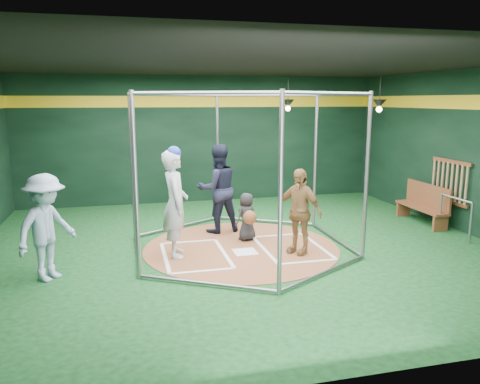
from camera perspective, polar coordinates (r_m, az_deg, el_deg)
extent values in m
cube|color=#0C3714|center=(9.22, 0.15, -6.90)|extent=(10.00, 9.00, 0.02)
cube|color=black|center=(8.79, 0.16, 15.41)|extent=(10.00, 9.00, 0.02)
cube|color=black|center=(13.22, -4.63, 6.38)|extent=(10.00, 0.10, 3.50)
cube|color=black|center=(4.67, 13.76, -2.84)|extent=(10.00, 0.10, 3.50)
cube|color=black|center=(11.15, 26.01, 4.39)|extent=(0.10, 9.00, 3.50)
cube|color=yellow|center=(13.14, -4.68, 10.93)|extent=(10.00, 0.01, 0.30)
cube|color=yellow|center=(11.08, 26.36, 9.78)|extent=(0.01, 9.00, 0.30)
cylinder|color=brown|center=(9.22, 0.15, -6.81)|extent=(3.80, 3.80, 0.01)
cube|color=white|center=(8.94, 0.62, -7.31)|extent=(0.43, 0.43, 0.01)
cube|color=white|center=(9.61, -6.27, -6.05)|extent=(1.10, 0.07, 0.01)
cube|color=white|center=(8.01, -4.59, -9.58)|extent=(1.10, 0.07, 0.01)
cube|color=white|center=(8.75, -9.11, -7.88)|extent=(0.07, 1.70, 0.01)
cube|color=white|center=(8.90, -1.97, -7.41)|extent=(0.07, 1.70, 0.01)
cube|color=white|center=(10.02, 4.61, -5.29)|extent=(1.10, 0.07, 0.01)
cube|color=white|center=(8.51, 8.28, -8.41)|extent=(1.10, 0.07, 0.01)
cube|color=white|center=(9.09, 3.00, -7.02)|extent=(0.07, 1.70, 0.01)
cube|color=white|center=(9.45, 9.44, -6.43)|extent=(0.07, 1.70, 0.01)
cylinder|color=gray|center=(10.58, 9.15, 3.71)|extent=(0.07, 0.07, 3.00)
cylinder|color=gray|center=(11.09, -2.75, 4.18)|extent=(0.07, 0.07, 3.00)
cylinder|color=gray|center=(9.75, -12.98, 2.92)|extent=(0.07, 0.07, 3.00)
cylinder|color=gray|center=(7.47, -12.61, 0.48)|extent=(0.07, 0.07, 3.00)
cylinder|color=gray|center=(6.70, 4.96, -0.52)|extent=(0.07, 0.07, 3.00)
cylinder|color=gray|center=(8.54, 15.18, 1.68)|extent=(0.07, 0.07, 3.00)
cylinder|color=gray|center=(10.69, 3.15, 11.70)|extent=(2.02, 1.20, 0.06)
cylinder|color=gray|center=(11.06, 2.99, -3.51)|extent=(2.02, 1.20, 0.06)
cylinder|color=gray|center=(10.29, -7.75, 11.63)|extent=(2.02, 1.20, 0.06)
cylinder|color=gray|center=(10.66, -7.34, -4.14)|extent=(2.02, 1.20, 0.06)
cylinder|color=gray|center=(8.50, -13.25, 11.55)|extent=(0.06, 2.30, 0.06)
cylinder|color=gray|center=(8.95, -12.42, -7.33)|extent=(0.06, 2.30, 0.06)
cylinder|color=gray|center=(6.87, -4.49, 11.96)|extent=(2.02, 1.20, 0.06)
cylinder|color=gray|center=(7.42, -4.15, -11.04)|extent=(2.02, 1.20, 0.06)
cylinder|color=gray|center=(7.46, 11.10, 11.73)|extent=(2.02, 1.20, 0.06)
cylinder|color=gray|center=(7.97, 10.30, -9.59)|extent=(2.02, 1.20, 0.06)
cylinder|color=gray|center=(9.45, 12.20, 11.53)|extent=(0.06, 2.30, 0.06)
cylinder|color=gray|center=(9.86, 11.51, -5.56)|extent=(0.06, 2.30, 0.06)
cube|color=brown|center=(11.45, 24.40, 3.41)|extent=(0.05, 1.25, 0.08)
cube|color=brown|center=(11.59, 24.04, -1.00)|extent=(0.05, 1.25, 0.08)
cylinder|color=tan|center=(11.08, 25.88, 0.70)|extent=(0.06, 0.06, 0.85)
cylinder|color=tan|center=(11.20, 25.37, 0.84)|extent=(0.06, 0.06, 0.85)
cylinder|color=tan|center=(11.32, 24.87, 0.98)|extent=(0.06, 0.06, 0.85)
cylinder|color=tan|center=(11.44, 24.38, 1.12)|extent=(0.06, 0.06, 0.85)
cylinder|color=tan|center=(11.56, 23.91, 1.25)|extent=(0.06, 0.06, 0.85)
cylinder|color=tan|center=(11.68, 23.44, 1.39)|extent=(0.06, 0.06, 0.85)
cylinder|color=tan|center=(11.81, 22.98, 1.52)|extent=(0.06, 0.06, 0.85)
cylinder|color=tan|center=(11.93, 22.53, 1.64)|extent=(0.06, 0.06, 0.85)
cone|color=black|center=(12.85, 5.87, 10.68)|extent=(0.34, 0.34, 0.22)
sphere|color=#FFD899|center=(12.85, 5.86, 10.10)|extent=(0.14, 0.14, 0.14)
cylinder|color=black|center=(12.85, 5.90, 12.24)|extent=(0.02, 0.02, 0.70)
cone|color=black|center=(12.16, 16.63, 10.25)|extent=(0.34, 0.34, 0.22)
sphere|color=#FFD899|center=(12.16, 16.59, 9.64)|extent=(0.14, 0.14, 0.14)
cylinder|color=black|center=(12.16, 16.72, 11.90)|extent=(0.02, 0.02, 0.70)
imported|color=silver|center=(8.59, -7.91, -1.43)|extent=(0.50, 0.74, 1.96)
sphere|color=navy|center=(8.43, -8.08, 4.68)|extent=(0.26, 0.26, 0.26)
imported|color=tan|center=(8.77, 7.19, -2.33)|extent=(0.88, 0.99, 1.61)
imported|color=black|center=(9.57, 0.81, -3.01)|extent=(0.57, 0.48, 0.99)
sphere|color=brown|center=(9.33, 1.20, -3.11)|extent=(0.28, 0.28, 0.28)
imported|color=black|center=(10.09, -2.72, 0.42)|extent=(1.03, 0.86, 1.91)
imported|color=#98B0C9|center=(8.04, -22.54, -4.03)|extent=(1.20, 1.27, 1.72)
cube|color=brown|center=(11.73, 21.23, -1.79)|extent=(0.37, 1.59, 0.05)
cube|color=brown|center=(11.76, 21.93, -0.35)|extent=(0.05, 1.59, 0.53)
cube|color=brown|center=(11.22, 23.22, -3.53)|extent=(0.35, 0.07, 0.35)
cube|color=brown|center=(12.34, 19.29, -1.97)|extent=(0.35, 0.07, 0.35)
cylinder|color=gray|center=(10.47, 26.32, -3.41)|extent=(0.05, 0.05, 0.85)
cylinder|color=gray|center=(11.18, 23.24, -2.28)|extent=(0.05, 0.05, 0.85)
cylinder|color=gray|center=(10.74, 24.90, -0.73)|extent=(0.05, 0.94, 0.05)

